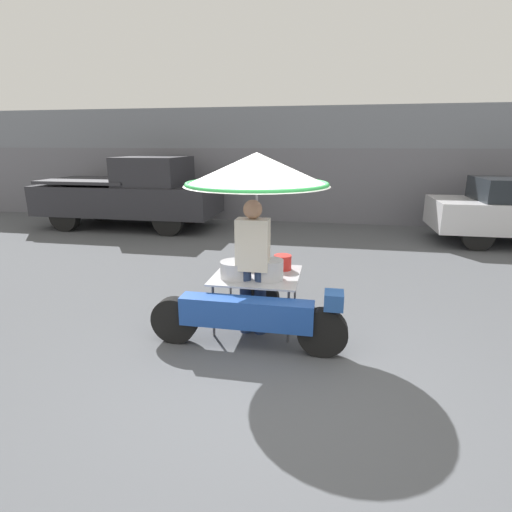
{
  "coord_description": "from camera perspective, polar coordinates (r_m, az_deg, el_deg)",
  "views": [
    {
      "loc": [
        0.54,
        -3.55,
        2.23
      ],
      "look_at": [
        -0.33,
        1.01,
        0.92
      ],
      "focal_mm": 28.0,
      "sensor_mm": 36.0,
      "label": 1
    }
  ],
  "objects": [
    {
      "name": "pickup_truck",
      "position": [
        11.44,
        -17.14,
        8.53
      ],
      "size": [
        4.82,
        1.91,
        1.9
      ],
      "color": "black",
      "rests_on": "ground"
    },
    {
      "name": "shopfront_building",
      "position": [
        12.69,
        8.52,
        12.78
      ],
      "size": [
        28.0,
        2.06,
        3.24
      ],
      "color": "gray",
      "rests_on": "ground"
    },
    {
      "name": "vendor_person",
      "position": [
        4.67,
        -0.45,
        -0.67
      ],
      "size": [
        0.38,
        0.22,
        1.63
      ],
      "color": "navy",
      "rests_on": "ground"
    },
    {
      "name": "vendor_motorcycle_cart",
      "position": [
        4.65,
        0.0,
        8.24
      ],
      "size": [
        2.23,
        1.71,
        2.14
      ],
      "color": "black",
      "rests_on": "ground"
    },
    {
      "name": "ground_plane",
      "position": [
        4.22,
        1.88,
        -16.14
      ],
      "size": [
        36.0,
        36.0,
        0.0
      ],
      "primitive_type": "plane",
      "color": "#4C4F54"
    }
  ]
}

